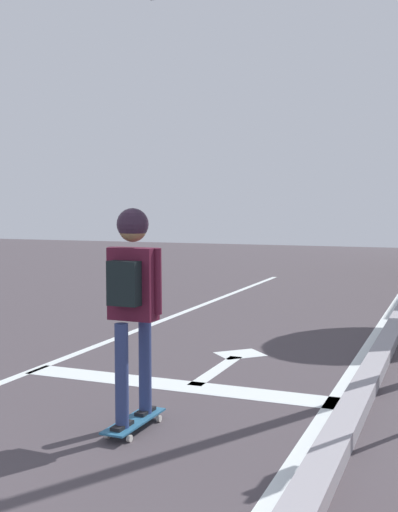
# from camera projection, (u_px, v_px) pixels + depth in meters

# --- Properties ---
(lane_line_center) EXTENTS (0.12, 20.00, 0.01)m
(lane_line_center) POSITION_uv_depth(u_px,v_px,m) (59.00, 360.00, 7.77)
(lane_line_center) COLOR silver
(lane_line_center) RESTS_ON ground
(lane_line_curbside) EXTENTS (0.12, 20.00, 0.01)m
(lane_line_curbside) POSITION_uv_depth(u_px,v_px,m) (339.00, 390.00, 6.52)
(lane_line_curbside) COLOR silver
(lane_line_curbside) RESTS_ON ground
(stop_bar) EXTENTS (3.53, 0.40, 0.01)m
(stop_bar) POSITION_uv_depth(u_px,v_px,m) (176.00, 385.00, 6.69)
(stop_bar) COLOR silver
(stop_bar) RESTS_ON ground
(lane_arrow_stem) EXTENTS (0.16, 1.40, 0.01)m
(lane_arrow_stem) POSITION_uv_depth(u_px,v_px,m) (217.00, 370.00, 7.33)
(lane_arrow_stem) COLOR silver
(lane_arrow_stem) RESTS_ON ground
(lane_arrow_head) EXTENTS (0.71, 0.71, 0.01)m
(lane_arrow_head) POSITION_uv_depth(u_px,v_px,m) (240.00, 354.00, 8.11)
(lane_arrow_head) COLOR silver
(lane_arrow_head) RESTS_ON ground
(curb_strip) EXTENTS (0.24, 24.00, 0.14)m
(curb_strip) POSITION_uv_depth(u_px,v_px,m) (365.00, 386.00, 6.42)
(curb_strip) COLOR #96939A
(curb_strip) RESTS_ON ground
(skateboard) EXTENTS (0.24, 0.77, 0.09)m
(skateboard) POSITION_uv_depth(u_px,v_px,m) (134.00, 422.00, 5.36)
(skateboard) COLOR #275E83
(skateboard) RESTS_ON ground
(skater) EXTENTS (0.49, 0.64, 1.77)m
(skater) POSITION_uv_depth(u_px,v_px,m) (132.00, 285.00, 5.25)
(skater) COLOR navy
(skater) RESTS_ON skateboard
(traffic_signal_mast) EXTENTS (4.73, 0.34, 5.41)m
(traffic_signal_mast) POSITION_uv_depth(u_px,v_px,m) (321.00, 17.00, 7.34)
(traffic_signal_mast) COLOR #51605E
(traffic_signal_mast) RESTS_ON ground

